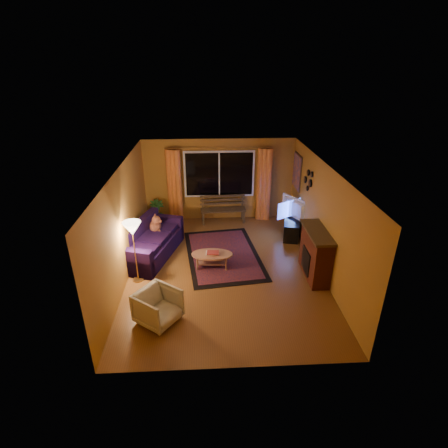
{
  "coord_description": "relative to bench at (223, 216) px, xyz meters",
  "views": [
    {
      "loc": [
        -0.4,
        -7.14,
        4.57
      ],
      "look_at": [
        0.0,
        0.3,
        1.05
      ],
      "focal_mm": 28.0,
      "sensor_mm": 36.0,
      "label": 1
    }
  ],
  "objects": [
    {
      "name": "curtain_rod",
      "position": [
        -0.1,
        0.23,
        2.04
      ],
      "size": [
        3.2,
        0.03,
        0.03
      ],
      "primitive_type": "cylinder",
      "rotation": [
        0.0,
        1.57,
        0.0
      ],
      "color": "#BF8C3F",
      "rests_on": "wall_back"
    },
    {
      "name": "television",
      "position": [
        1.9,
        -0.95,
        0.6
      ],
      "size": [
        0.64,
        0.97,
        0.6
      ],
      "primitive_type": "imported",
      "rotation": [
        0.0,
        0.0,
        2.1
      ],
      "color": "black",
      "rests_on": "tv_console"
    },
    {
      "name": "wall_left",
      "position": [
        -2.36,
        -2.67,
        1.04
      ],
      "size": [
        0.02,
        6.0,
        2.5
      ],
      "primitive_type": "cube",
      "color": "#B47B2D",
      "rests_on": "ground"
    },
    {
      "name": "rug",
      "position": [
        -0.11,
        -2.0,
        -0.2
      ],
      "size": [
        2.12,
        3.03,
        0.02
      ],
      "primitive_type": "cube",
      "rotation": [
        0.0,
        0.0,
        0.12
      ],
      "color": "maroon",
      "rests_on": "ground"
    },
    {
      "name": "floor_lamp",
      "position": [
        -2.1,
        -3.05,
        0.52
      ],
      "size": [
        0.25,
        0.25,
        1.46
      ],
      "primitive_type": "cylinder",
      "rotation": [
        0.0,
        0.0,
        -0.04
      ],
      "color": "#BF8C3F",
      "rests_on": "ground"
    },
    {
      "name": "curtain_right",
      "position": [
        1.25,
        0.21,
        0.91
      ],
      "size": [
        0.36,
        0.36,
        2.24
      ],
      "primitive_type": "cylinder",
      "color": "orange",
      "rests_on": "ground"
    },
    {
      "name": "ceiling",
      "position": [
        -0.1,
        -2.67,
        2.3
      ],
      "size": [
        4.5,
        6.0,
        0.02
      ],
      "primitive_type": "cube",
      "color": "white",
      "rests_on": "ground"
    },
    {
      "name": "potted_plant",
      "position": [
        -2.0,
        -0.12,
        0.19
      ],
      "size": [
        0.59,
        0.59,
        0.79
      ],
      "primitive_type": "imported",
      "rotation": [
        0.0,
        0.0,
        0.42
      ],
      "color": "#235B1E",
      "rests_on": "ground"
    },
    {
      "name": "dog",
      "position": [
        -1.86,
        -1.46,
        0.45
      ],
      "size": [
        0.33,
        0.44,
        0.45
      ],
      "primitive_type": null,
      "rotation": [
        0.0,
        0.0,
        -0.08
      ],
      "color": "#964F3A",
      "rests_on": "sofa"
    },
    {
      "name": "mirror_cluster",
      "position": [
        2.11,
        -1.37,
        1.59
      ],
      "size": [
        0.06,
        0.6,
        0.56
      ],
      "primitive_type": null,
      "color": "black",
      "rests_on": "wall_right"
    },
    {
      "name": "tv_console",
      "position": [
        1.9,
        -0.95,
        0.04
      ],
      "size": [
        0.66,
        1.26,
        0.5
      ],
      "primitive_type": "cube",
      "rotation": [
        0.0,
        0.0,
        -0.23
      ],
      "color": "black",
      "rests_on": "ground"
    },
    {
      "name": "painting",
      "position": [
        2.12,
        -0.22,
        1.44
      ],
      "size": [
        0.04,
        0.76,
        0.96
      ],
      "primitive_type": "cube",
      "color": "orange",
      "rests_on": "wall_right"
    },
    {
      "name": "fireplace",
      "position": [
        1.95,
        -3.07,
        0.34
      ],
      "size": [
        0.4,
        1.2,
        1.1
      ],
      "primitive_type": "cube",
      "color": "maroon",
      "rests_on": "ground"
    },
    {
      "name": "coffee_table",
      "position": [
        -0.4,
        -2.56,
        -0.03
      ],
      "size": [
        1.07,
        1.07,
        0.36
      ],
      "primitive_type": "cylinder",
      "rotation": [
        0.0,
        0.0,
        -0.08
      ],
      "color": "#AF775C",
      "rests_on": "ground"
    },
    {
      "name": "floor",
      "position": [
        -0.1,
        -2.67,
        -0.22
      ],
      "size": [
        4.5,
        6.0,
        0.02
      ],
      "primitive_type": "cube",
      "color": "brown",
      "rests_on": "ground"
    },
    {
      "name": "wall_right",
      "position": [
        2.16,
        -2.67,
        1.04
      ],
      "size": [
        0.02,
        6.0,
        2.5
      ],
      "primitive_type": "cube",
      "color": "#B47B2D",
      "rests_on": "ground"
    },
    {
      "name": "wall_back",
      "position": [
        -0.1,
        0.34,
        1.04
      ],
      "size": [
        4.5,
        0.02,
        2.5
      ],
      "primitive_type": "cube",
      "color": "#B47B2D",
      "rests_on": "ground"
    },
    {
      "name": "sofa",
      "position": [
        -1.91,
        -1.94,
        0.23
      ],
      "size": [
        1.51,
        2.32,
        0.87
      ],
      "primitive_type": "cube",
      "rotation": [
        0.0,
        0.0,
        -0.3
      ],
      "color": "black",
      "rests_on": "ground"
    },
    {
      "name": "window",
      "position": [
        -0.1,
        0.27,
        1.24
      ],
      "size": [
        2.0,
        0.02,
        1.3
      ],
      "primitive_type": "cube",
      "color": "black",
      "rests_on": "wall_back"
    },
    {
      "name": "curtain_left",
      "position": [
        -1.45,
        0.21,
        0.91
      ],
      "size": [
        0.36,
        0.36,
        2.24
      ],
      "primitive_type": "cylinder",
      "color": "orange",
      "rests_on": "ground"
    },
    {
      "name": "armchair",
      "position": [
        -1.46,
        -4.46,
        0.16
      ],
      "size": [
        0.97,
        0.98,
        0.74
      ],
      "primitive_type": "imported",
      "rotation": [
        0.0,
        0.0,
        0.93
      ],
      "color": "beige",
      "rests_on": "ground"
    },
    {
      "name": "bench",
      "position": [
        0.0,
        0.0,
        0.0
      ],
      "size": [
        1.39,
        0.49,
        0.41
      ],
      "primitive_type": "cube",
      "rotation": [
        0.0,
        0.0,
        0.07
      ],
      "color": "#3E2F1B",
      "rests_on": "ground"
    }
  ]
}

